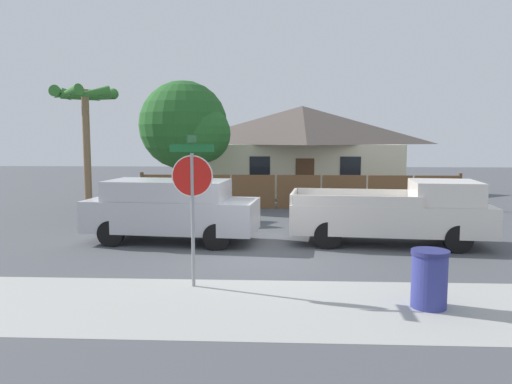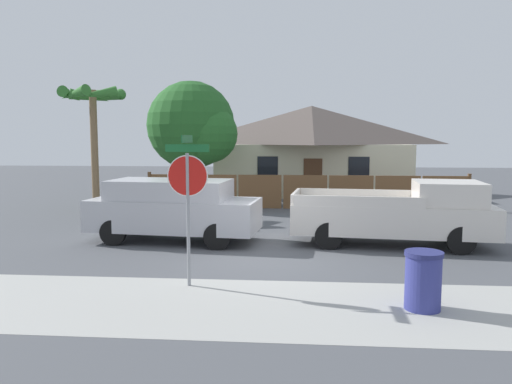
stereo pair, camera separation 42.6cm
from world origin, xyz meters
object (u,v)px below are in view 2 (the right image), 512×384
object	(u,v)px
house	(311,148)
palm_tree	(93,106)
red_suv	(173,208)
stop_sign	(188,185)
oak_tree	(195,127)
trash_bin	(423,280)
orange_pickup	(400,214)

from	to	relation	value
house	palm_tree	xyz separation A→B (m)	(-8.74, -8.65, 1.77)
red_suv	stop_sign	world-z (taller)	stop_sign
oak_tree	trash_bin	size ratio (longest dim) A/B	5.36
orange_pickup	stop_sign	distance (m)	6.70
oak_tree	trash_bin	world-z (taller)	oak_tree
house	palm_tree	size ratio (longest dim) A/B	2.13
oak_tree	palm_tree	xyz separation A→B (m)	(-3.40, -3.00, 0.77)
house	trash_bin	bearing A→B (deg)	-85.73
stop_sign	orange_pickup	bearing A→B (deg)	42.30
palm_tree	trash_bin	distance (m)	15.06
red_suv	stop_sign	bearing A→B (deg)	-66.22
palm_tree	red_suv	bearing A→B (deg)	-49.15
orange_pickup	stop_sign	xyz separation A→B (m)	(-5.03, -4.26, 1.17)
red_suv	orange_pickup	xyz separation A→B (m)	(6.41, -0.03, -0.09)
red_suv	oak_tree	bearing A→B (deg)	103.08
house	stop_sign	distance (m)	18.30
oak_tree	red_suv	xyz separation A→B (m)	(1.02, -8.11, -2.49)
oak_tree	stop_sign	world-z (taller)	oak_tree
trash_bin	house	bearing A→B (deg)	94.27
palm_tree	orange_pickup	xyz separation A→B (m)	(10.83, -5.14, -3.35)
oak_tree	orange_pickup	bearing A→B (deg)	-47.61
oak_tree	orange_pickup	xyz separation A→B (m)	(7.43, -8.14, -2.58)
house	red_suv	size ratio (longest dim) A/B	2.11
oak_tree	stop_sign	xyz separation A→B (m)	(2.40, -12.40, -1.42)
house	oak_tree	distance (m)	7.84
house	oak_tree	xyz separation A→B (m)	(-5.34, -5.66, 1.00)
palm_tree	orange_pickup	world-z (taller)	palm_tree
palm_tree	stop_sign	size ratio (longest dim) A/B	1.63
red_suv	trash_bin	world-z (taller)	red_suv
oak_tree	stop_sign	size ratio (longest dim) A/B	1.82
house	oak_tree	world-z (taller)	oak_tree
palm_tree	orange_pickup	size ratio (longest dim) A/B	0.88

